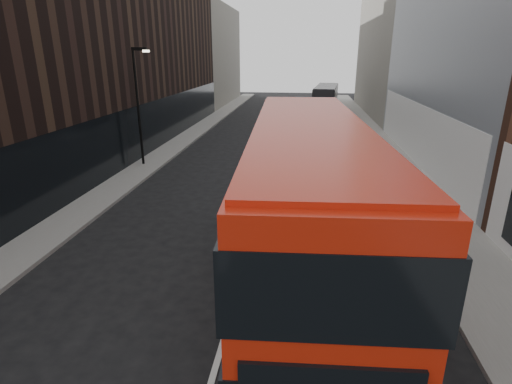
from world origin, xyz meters
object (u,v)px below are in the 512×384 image
(car_a, at_px, (330,153))
(grey_bus, at_px, (326,99))
(car_c, at_px, (305,121))
(street_lamp, at_px, (139,99))
(red_bus, at_px, (306,203))
(car_b, at_px, (315,138))

(car_a, bearing_deg, grey_bus, 85.70)
(car_a, distance_m, car_c, 12.58)
(street_lamp, height_order, grey_bus, street_lamp)
(street_lamp, relative_size, red_bus, 0.54)
(red_bus, relative_size, grey_bus, 1.23)
(red_bus, distance_m, car_b, 19.60)
(red_bus, distance_m, grey_bus, 37.20)
(red_bus, relative_size, car_c, 2.38)
(car_c, bearing_deg, grey_bus, 84.02)
(car_a, relative_size, car_c, 0.80)
(street_lamp, xyz_separation_m, red_bus, (10.16, -13.08, -1.33))
(street_lamp, relative_size, car_c, 1.30)
(street_lamp, relative_size, car_a, 1.63)
(car_a, xyz_separation_m, car_b, (-0.88, 4.39, 0.02))
(car_c, bearing_deg, car_b, -77.04)
(grey_bus, relative_size, car_c, 1.94)
(street_lamp, height_order, car_b, street_lamp)
(car_a, bearing_deg, car_c, 94.90)
(car_a, height_order, car_c, car_c)
(car_a, relative_size, car_b, 0.94)
(car_b, bearing_deg, red_bus, -93.32)
(grey_bus, bearing_deg, car_a, -85.58)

